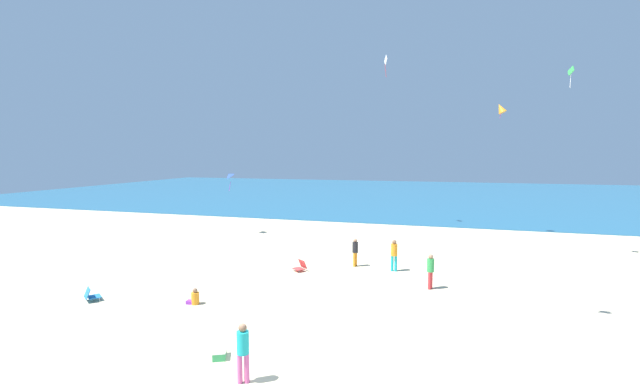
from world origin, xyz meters
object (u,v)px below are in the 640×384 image
at_px(kite_orange, 501,108).
at_px(kite_white, 386,61).
at_px(beach_chair_far_left, 91,295).
at_px(kite_blue, 229,176).
at_px(beach_chair_near_camera, 301,266).
at_px(cooler_box, 219,353).
at_px(person_1, 355,250).
at_px(person_0, 194,298).
at_px(person_5, 243,349).
at_px(person_3, 431,269).
at_px(kite_green, 571,72).
at_px(person_4, 394,253).

distance_m(kite_orange, kite_white, 10.03).
height_order(beach_chair_far_left, kite_blue, kite_blue).
xyz_separation_m(beach_chair_near_camera, cooler_box, (0.75, -9.65, -0.12)).
xyz_separation_m(person_1, kite_blue, (-11.21, 6.40, 3.64)).
distance_m(person_0, kite_blue, 15.86).
height_order(beach_chair_far_left, person_5, person_5).
distance_m(person_3, kite_green, 14.66).
distance_m(person_4, kite_green, 14.58).
relative_size(cooler_box, person_4, 0.40).
bearing_deg(person_5, cooler_box, 25.55).
height_order(person_0, person_3, person_3).
relative_size(person_1, person_5, 0.94).
bearing_deg(person_4, kite_white, 3.09).
height_order(kite_white, kite_blue, kite_white).
bearing_deg(person_1, beach_chair_near_camera, 52.28).
bearing_deg(kite_orange, person_1, -125.58).
relative_size(person_0, person_4, 0.40).
bearing_deg(kite_blue, person_1, -29.71).
bearing_deg(beach_chair_far_left, kite_blue, 42.45).
xyz_separation_m(beach_chair_far_left, person_4, (11.70, 8.18, 0.71)).
distance_m(person_1, person_5, 12.46).
bearing_deg(beach_chair_far_left, person_4, -18.98).
bearing_deg(kite_white, beach_chair_far_left, -112.53).
bearing_deg(person_5, person_4, -38.52).
bearing_deg(kite_blue, kite_orange, 15.61).
bearing_deg(kite_blue, beach_chair_near_camera, -43.29).
xyz_separation_m(beach_chair_far_left, kite_blue, (-1.67, 14.94, 4.27)).
bearing_deg(person_3, beach_chair_far_left, 43.17).
xyz_separation_m(person_3, kite_white, (-4.43, 16.47, 13.03)).
relative_size(beach_chair_far_left, person_4, 0.49).
relative_size(beach_chair_far_left, kite_orange, 0.70).
xyz_separation_m(person_0, kite_blue, (-6.05, 14.02, 4.29)).
bearing_deg(kite_orange, cooler_box, -113.94).
bearing_deg(person_5, kite_green, -60.11).
xyz_separation_m(person_0, person_3, (9.26, 4.79, 0.68)).
distance_m(beach_chair_far_left, cooler_box, 8.22).
bearing_deg(cooler_box, kite_blue, 117.82).
bearing_deg(person_4, kite_blue, 56.17).
relative_size(person_0, kite_white, 0.37).
relative_size(beach_chair_near_camera, kite_orange, 0.69).
bearing_deg(kite_green, person_3, -132.34).
distance_m(person_5, kite_orange, 27.36).
height_order(beach_chair_near_camera, kite_orange, kite_orange).
xyz_separation_m(cooler_box, person_0, (-3.34, 3.77, 0.11)).
bearing_deg(person_5, beach_chair_far_left, 40.52).
bearing_deg(beach_chair_far_left, person_0, -42.00).
bearing_deg(person_0, cooler_box, 124.73).
distance_m(beach_chair_far_left, person_1, 12.82).
height_order(person_4, kite_blue, kite_blue).
xyz_separation_m(beach_chair_far_left, cooler_box, (7.71, -2.84, -0.12)).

